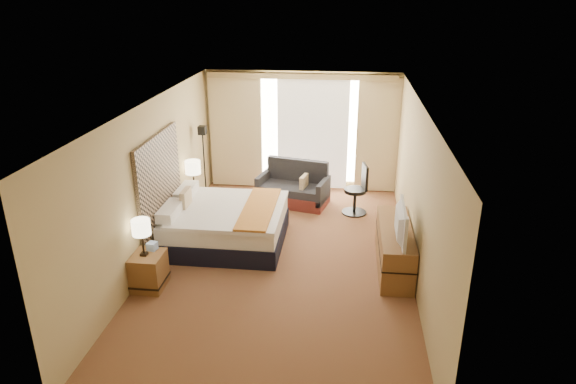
# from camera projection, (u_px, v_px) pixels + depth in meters

# --- Properties ---
(floor) EXTENTS (4.20, 7.00, 0.02)m
(floor) POSITION_uv_depth(u_px,v_px,m) (282.00, 260.00, 8.55)
(floor) COLOR #5B1A1C
(floor) RESTS_ON ground
(ceiling) EXTENTS (4.20, 7.00, 0.02)m
(ceiling) POSITION_uv_depth(u_px,v_px,m) (281.00, 106.00, 7.59)
(ceiling) COLOR silver
(ceiling) RESTS_ON wall_back
(wall_back) EXTENTS (4.20, 0.02, 2.60)m
(wall_back) POSITION_uv_depth(u_px,v_px,m) (302.00, 131.00, 11.30)
(wall_back) COLOR tan
(wall_back) RESTS_ON ground
(wall_front) EXTENTS (4.20, 0.02, 2.60)m
(wall_front) POSITION_uv_depth(u_px,v_px,m) (233.00, 320.00, 4.84)
(wall_front) COLOR tan
(wall_front) RESTS_ON ground
(wall_left) EXTENTS (0.02, 7.00, 2.60)m
(wall_left) POSITION_uv_depth(u_px,v_px,m) (153.00, 182.00, 8.30)
(wall_left) COLOR tan
(wall_left) RESTS_ON ground
(wall_right) EXTENTS (0.02, 7.00, 2.60)m
(wall_right) POSITION_uv_depth(u_px,v_px,m) (417.00, 193.00, 7.84)
(wall_right) COLOR tan
(wall_right) RESTS_ON ground
(headboard) EXTENTS (0.06, 1.85, 1.50)m
(headboard) POSITION_uv_depth(u_px,v_px,m) (159.00, 179.00, 8.49)
(headboard) COLOR black
(headboard) RESTS_ON wall_left
(nightstand_left) EXTENTS (0.45, 0.52, 0.55)m
(nightstand_left) POSITION_uv_depth(u_px,v_px,m) (149.00, 271.00, 7.68)
(nightstand_left) COLOR brown
(nightstand_left) RESTS_ON floor
(nightstand_right) EXTENTS (0.45, 0.52, 0.55)m
(nightstand_right) POSITION_uv_depth(u_px,v_px,m) (196.00, 206.00, 9.99)
(nightstand_right) COLOR brown
(nightstand_right) RESTS_ON floor
(media_dresser) EXTENTS (0.50, 1.80, 0.70)m
(media_dresser) POSITION_uv_depth(u_px,v_px,m) (394.00, 247.00, 8.22)
(media_dresser) COLOR brown
(media_dresser) RESTS_ON floor
(window) EXTENTS (2.30, 0.02, 2.30)m
(window) POSITION_uv_depth(u_px,v_px,m) (313.00, 131.00, 11.24)
(window) COLOR white
(window) RESTS_ON wall_back
(curtains) EXTENTS (4.12, 0.19, 2.56)m
(curtains) POSITION_uv_depth(u_px,v_px,m) (301.00, 127.00, 11.16)
(curtains) COLOR beige
(curtains) RESTS_ON floor
(bed) EXTENTS (2.01, 1.84, 0.98)m
(bed) POSITION_uv_depth(u_px,v_px,m) (226.00, 224.00, 9.02)
(bed) COLOR black
(bed) RESTS_ON floor
(loveseat) EXTENTS (1.56, 1.07, 0.89)m
(loveseat) POSITION_uv_depth(u_px,v_px,m) (294.00, 190.00, 10.75)
(loveseat) COLOR maroon
(loveseat) RESTS_ON floor
(floor_lamp) EXTENTS (0.21, 0.21, 1.65)m
(floor_lamp) POSITION_uv_depth(u_px,v_px,m) (203.00, 149.00, 10.45)
(floor_lamp) COLOR black
(floor_lamp) RESTS_ON floor
(desk_chair) EXTENTS (0.50, 0.50, 1.02)m
(desk_chair) POSITION_uv_depth(u_px,v_px,m) (358.00, 192.00, 10.19)
(desk_chair) COLOR black
(desk_chair) RESTS_ON floor
(lamp_left) EXTENTS (0.27, 0.27, 0.57)m
(lamp_left) POSITION_uv_depth(u_px,v_px,m) (141.00, 228.00, 7.41)
(lamp_left) COLOR black
(lamp_left) RESTS_ON nightstand_left
(lamp_right) EXTENTS (0.30, 0.30, 0.62)m
(lamp_right) POSITION_uv_depth(u_px,v_px,m) (193.00, 168.00, 9.78)
(lamp_right) COLOR black
(lamp_right) RESTS_ON nightstand_right
(tissue_box) EXTENTS (0.15, 0.15, 0.12)m
(tissue_box) POSITION_uv_depth(u_px,v_px,m) (152.00, 246.00, 7.71)
(tissue_box) COLOR #95B2E6
(tissue_box) RESTS_ON nightstand_left
(telephone) EXTENTS (0.20, 0.18, 0.06)m
(telephone) POSITION_uv_depth(u_px,v_px,m) (193.00, 193.00, 9.80)
(telephone) COLOR black
(telephone) RESTS_ON nightstand_right
(television) EXTENTS (0.13, 0.95, 0.55)m
(television) POSITION_uv_depth(u_px,v_px,m) (396.00, 223.00, 7.63)
(television) COLOR black
(television) RESTS_ON media_dresser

